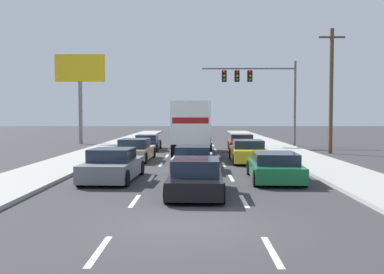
# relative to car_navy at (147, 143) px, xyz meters

# --- Properties ---
(ground_plane) EXTENTS (140.00, 140.00, 0.00)m
(ground_plane) POSITION_rel_car_navy_xyz_m (3.52, 2.52, -0.54)
(ground_plane) COLOR #333335
(sidewalk_right) EXTENTS (3.07, 80.00, 0.14)m
(sidewalk_right) POSITION_rel_car_navy_xyz_m (10.30, -2.48, -0.47)
(sidewalk_right) COLOR #9E9E99
(sidewalk_right) RESTS_ON ground_plane
(sidewalk_left) EXTENTS (3.07, 80.00, 0.14)m
(sidewalk_left) POSITION_rel_car_navy_xyz_m (-3.27, -2.48, -0.47)
(sidewalk_left) COLOR #9E9E99
(sidewalk_left) RESTS_ON ground_plane
(lane_markings) EXTENTS (3.54, 57.00, 0.01)m
(lane_markings) POSITION_rel_car_navy_xyz_m (3.52, -2.13, -0.54)
(lane_markings) COLOR silver
(lane_markings) RESTS_ON ground_plane
(car_navy) EXTENTS (1.87, 4.15, 1.19)m
(car_navy) POSITION_rel_car_navy_xyz_m (0.00, 0.00, 0.00)
(car_navy) COLOR #141E4C
(car_navy) RESTS_ON ground_plane
(car_tan) EXTENTS (2.03, 4.69, 1.29)m
(car_tan) POSITION_rel_car_navy_xyz_m (0.13, -7.52, 0.04)
(car_tan) COLOR tan
(car_tan) RESTS_ON ground_plane
(car_gray) EXTENTS (2.13, 4.52, 1.32)m
(car_gray) POSITION_rel_car_navy_xyz_m (0.31, -15.32, 0.05)
(car_gray) COLOR slate
(car_gray) RESTS_ON ground_plane
(box_truck) EXTENTS (2.74, 8.67, 3.52)m
(box_truck) POSITION_rel_car_navy_xyz_m (3.49, -3.56, 1.47)
(box_truck) COLOR white
(box_truck) RESTS_ON ground_plane
(car_silver) EXTENTS (2.08, 4.07, 1.17)m
(car_silver) POSITION_rel_car_navy_xyz_m (3.58, -11.87, 0.00)
(car_silver) COLOR #B7BABF
(car_silver) RESTS_ON ground_plane
(car_black) EXTENTS (1.95, 4.14, 1.21)m
(car_black) POSITION_rel_car_navy_xyz_m (3.72, -18.52, 0.02)
(car_black) COLOR black
(car_black) RESTS_ON ground_plane
(car_red) EXTENTS (2.07, 4.56, 1.24)m
(car_red) POSITION_rel_car_navy_xyz_m (7.13, -0.23, 0.03)
(car_red) COLOR red
(car_red) RESTS_ON ground_plane
(car_yellow) EXTENTS (2.03, 4.61, 1.26)m
(car_yellow) POSITION_rel_car_navy_xyz_m (6.68, -8.31, 0.04)
(car_yellow) COLOR yellow
(car_yellow) RESTS_ON ground_plane
(car_green) EXTENTS (2.17, 4.47, 1.17)m
(car_green) POSITION_rel_car_navy_xyz_m (6.93, -15.35, 0.01)
(car_green) COLOR #196B38
(car_green) RESTS_ON ground_plane
(traffic_signal_mast) EXTENTS (8.07, 0.69, 7.29)m
(traffic_signal_mast) POSITION_rel_car_navy_xyz_m (8.60, 4.45, 4.95)
(traffic_signal_mast) COLOR #595B56
(traffic_signal_mast) RESTS_ON ground_plane
(utility_pole_mid) EXTENTS (1.80, 0.28, 8.64)m
(utility_pole_mid) POSITION_rel_car_navy_xyz_m (13.07, -2.69, 3.91)
(utility_pole_mid) COLOR brown
(utility_pole_mid) RESTS_ON ground_plane
(roadside_billboard) EXTENTS (4.64, 0.36, 8.30)m
(roadside_billboard) POSITION_rel_car_navy_xyz_m (-7.04, 7.40, 5.49)
(roadside_billboard) COLOR slate
(roadside_billboard) RESTS_ON ground_plane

